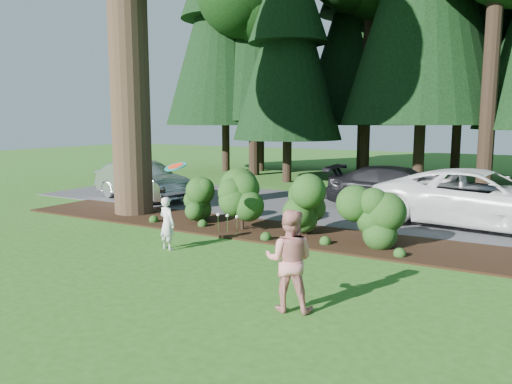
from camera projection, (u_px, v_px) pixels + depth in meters
The scene contains 11 objects.
ground at pixel (181, 257), 11.20m from camera, with size 80.00×80.00×0.00m, color #294F16.
mulch_bed at pixel (253, 229), 13.98m from camera, with size 16.00×2.50×0.05m, color black.
driveway at pixel (313, 207), 17.64m from camera, with size 22.00×6.00×0.03m, color #38383A.
shrub_row at pixel (276, 204), 13.40m from camera, with size 6.53×1.60×1.61m.
lily_cluster at pixel (227, 217), 13.33m from camera, with size 0.69×0.09×0.57m.
car_silver_wagon at pixel (142, 181), 19.06m from camera, with size 1.52×4.35×1.43m, color #B3B3B8.
car_white_suv at pixel (482, 199), 14.11m from camera, with size 2.71×5.89×1.64m, color white.
car_dark_suv at pixel (400, 188), 16.90m from camera, with size 2.04×5.01×1.45m, color black.
child at pixel (167, 223), 11.81m from camera, with size 0.46×0.30×1.27m, color silver.
adult at pixel (289, 260), 8.00m from camera, with size 0.81×0.63×1.66m, color red.
frisbee at pixel (176, 166), 11.56m from camera, with size 0.54×0.51×0.22m.
Camera 1 is at (6.87, -8.59, 3.07)m, focal length 35.00 mm.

